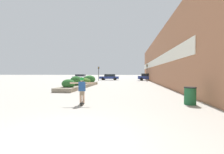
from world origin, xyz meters
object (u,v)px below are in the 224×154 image
at_px(car_center_right, 109,77).
at_px(traffic_light_right, 147,70).
at_px(skateboarder, 82,87).
at_px(car_center_left, 147,77).
at_px(traffic_light_left, 99,71).
at_px(trash_bin, 190,96).
at_px(car_leftmost, 81,77).
at_px(skateboard, 82,103).

relative_size(car_center_right, traffic_light_right, 1.35).
bearing_deg(skateboarder, car_center_left, 66.89).
bearing_deg(traffic_light_left, trash_bin, -66.75).
bearing_deg(skateboarder, car_leftmost, 98.70).
bearing_deg(traffic_light_left, skateboard, -79.86).
height_order(car_leftmost, traffic_light_right, traffic_light_right).
xyz_separation_m(skateboarder, car_leftmost, (-10.62, 30.92, -0.18)).
xyz_separation_m(trash_bin, car_center_left, (0.59, 26.94, 0.38)).
height_order(skateboard, car_center_right, car_center_right).
height_order(skateboarder, car_center_right, car_center_right).
bearing_deg(traffic_light_right, car_center_left, 84.43).
distance_m(skateboard, car_leftmost, 32.70).
xyz_separation_m(trash_bin, car_leftmost, (-16.33, 30.25, 0.27)).
bearing_deg(car_center_right, trash_bin, -163.62).
height_order(car_leftmost, car_center_left, car_center_left).
relative_size(trash_bin, traffic_light_left, 0.30).
relative_size(skateboarder, car_leftmost, 0.32).
xyz_separation_m(skateboarder, traffic_light_left, (-4.27, 23.88, 1.20)).
xyz_separation_m(traffic_light_left, traffic_light_right, (10.23, 0.23, 0.27)).
height_order(car_center_right, traffic_light_left, traffic_light_left).
bearing_deg(car_center_right, car_leftmost, 76.61).
bearing_deg(skateboard, car_center_left, 66.89).
distance_m(trash_bin, car_center_left, 26.95).
bearing_deg(car_center_left, traffic_light_right, -5.57).
relative_size(car_center_right, traffic_light_left, 1.55).
xyz_separation_m(car_center_left, car_center_right, (-8.93, 1.41, -0.08)).
relative_size(car_center_left, traffic_light_left, 1.37).
relative_size(skateboarder, traffic_light_right, 0.39).
bearing_deg(car_leftmost, traffic_light_left, 42.06).
bearing_deg(traffic_light_left, car_center_left, 19.46).
bearing_deg(trash_bin, car_center_right, 106.38).
distance_m(car_leftmost, traffic_light_left, 9.58).
relative_size(trash_bin, car_center_right, 0.20).
height_order(skateboarder, car_center_left, car_center_left).
bearing_deg(car_center_right, skateboard, -174.81).
relative_size(car_center_left, traffic_light_right, 1.20).
relative_size(skateboard, traffic_light_left, 0.24).
bearing_deg(traffic_light_right, trash_bin, -90.62).
height_order(skateboard, trash_bin, trash_bin).
distance_m(trash_bin, traffic_light_left, 25.32).
relative_size(skateboard, trash_bin, 0.80).
bearing_deg(car_leftmost, trash_bin, 28.35).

